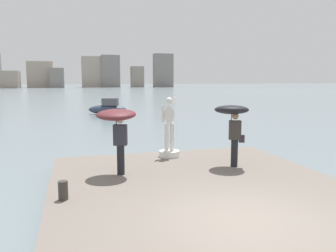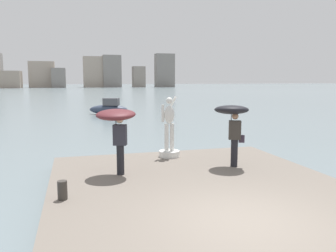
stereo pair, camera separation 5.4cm
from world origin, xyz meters
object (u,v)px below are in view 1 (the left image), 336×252
object	(u,v)px
statue_white_figure	(169,136)
onlooker_right	(232,117)
onlooker_left	(117,121)
mooring_bollard	(63,190)
boat_near	(108,108)

from	to	relation	value
statue_white_figure	onlooker_right	distance (m)	2.57
onlooker_left	onlooker_right	size ratio (longest dim) A/B	0.97
statue_white_figure	mooring_bollard	world-z (taller)	statue_white_figure
onlooker_right	mooring_bollard	xyz separation A→B (m)	(-5.17, -1.82, -1.38)
mooring_bollard	statue_white_figure	bearing A→B (deg)	45.56
statue_white_figure	onlooker_left	world-z (taller)	statue_white_figure
statue_white_figure	boat_near	bearing A→B (deg)	90.55
onlooker_left	mooring_bollard	xyz separation A→B (m)	(-1.51, -1.84, -1.36)
boat_near	onlooker_left	bearing A→B (deg)	-95.00
onlooker_right	mooring_bollard	distance (m)	5.65
statue_white_figure	onlooker_right	xyz separation A→B (m)	(1.56, -1.85, 0.85)
onlooker_right	statue_white_figure	bearing A→B (deg)	130.18
statue_white_figure	mooring_bollard	bearing A→B (deg)	-134.44
statue_white_figure	onlooker_right	bearing A→B (deg)	-49.82
statue_white_figure	boat_near	xyz separation A→B (m)	(-0.19, 19.89, -0.59)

